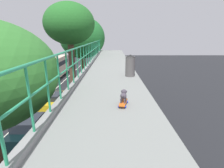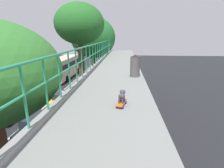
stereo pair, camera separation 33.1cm
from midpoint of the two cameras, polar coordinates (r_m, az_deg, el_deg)
The scene contains 9 objects.
car_black_fifth at distance 13.15m, azimuth -22.48°, elevation -12.61°, with size 1.87×3.93×1.59m.
car_green_sixth at distance 17.28m, azimuth -29.26°, elevation -6.97°, with size 1.84×4.55×1.35m.
car_yellow_cab_seventh at distance 17.98m, azimuth -15.30°, elevation -4.56°, with size 1.90×4.19×1.48m.
city_bus at distance 29.32m, azimuth -15.30°, elevation 5.76°, with size 2.64×10.16×3.34m.
roadside_tree_far at distance 15.08m, azimuth -10.18°, elevation 18.76°, with size 4.11×4.11×9.39m.
roadside_tree_farthest at distance 21.01m, azimuth -5.91°, elevation 15.12°, with size 5.28×5.28×8.95m.
toy_skateboard at distance 4.15m, azimuth 5.52°, elevation -6.38°, with size 0.27×0.52×0.09m.
small_dog at distance 4.10m, azimuth 5.67°, elevation -3.77°, with size 0.20×0.34×0.29m.
litter_bin at distance 7.07m, azimuth 9.07°, elevation 6.13°, with size 0.40×0.40×0.90m.
Camera 2 is at (1.39, -1.74, 6.76)m, focal length 27.22 mm.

